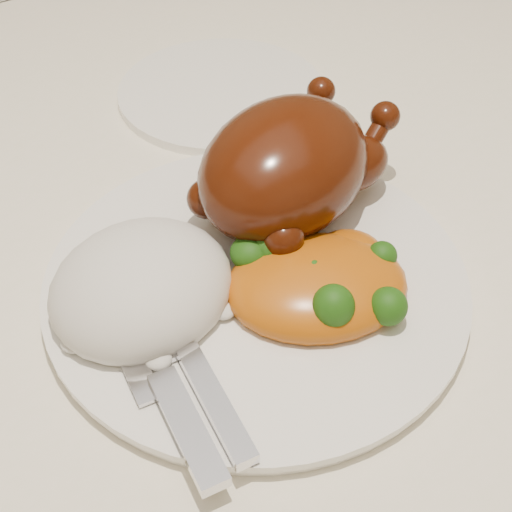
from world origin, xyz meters
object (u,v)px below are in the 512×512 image
dinner_plate (256,282)px  roast_chicken (288,165)px  dining_table (150,373)px  side_plate (222,92)px

dinner_plate → roast_chicken: (0.06, 0.05, 0.05)m
roast_chicken → dining_table: bearing=160.1°
side_plate → roast_chicken: size_ratio=1.02×
dining_table → side_plate: 0.28m
dinner_plate → roast_chicken: 0.09m
dining_table → side_plate: (0.19, 0.18, 0.11)m
dinner_plate → side_plate: bearing=63.6°
side_plate → roast_chicken: 0.20m
dining_table → dinner_plate: (0.07, -0.05, 0.11)m
dining_table → dinner_plate: bearing=-33.6°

